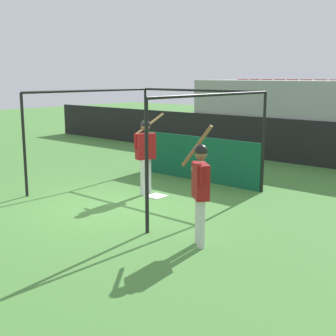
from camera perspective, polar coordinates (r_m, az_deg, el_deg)
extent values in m
plane|color=#477F38|center=(10.48, -6.33, -4.79)|extent=(60.00, 60.00, 0.00)
cube|color=black|center=(16.25, 13.63, 3.29)|extent=(24.00, 0.12, 1.46)
cube|color=#9E9E99|center=(17.30, 15.69, 5.74)|extent=(7.60, 2.40, 2.71)
cube|color=maroon|center=(18.14, 5.92, 6.82)|extent=(0.45, 0.40, 0.10)
cube|color=maroon|center=(18.27, 6.27, 7.57)|extent=(0.45, 0.06, 0.40)
cube|color=maroon|center=(17.83, 7.37, 6.71)|extent=(0.45, 0.40, 0.10)
cube|color=maroon|center=(17.96, 7.71, 7.47)|extent=(0.45, 0.06, 0.40)
cube|color=maroon|center=(17.53, 8.87, 6.59)|extent=(0.45, 0.40, 0.10)
cube|color=maroon|center=(17.66, 9.21, 7.37)|extent=(0.45, 0.06, 0.40)
cube|color=maroon|center=(17.24, 10.41, 6.47)|extent=(0.45, 0.40, 0.10)
cube|color=maroon|center=(17.37, 10.75, 7.25)|extent=(0.45, 0.06, 0.40)
cube|color=maroon|center=(16.96, 12.01, 6.33)|extent=(0.45, 0.40, 0.10)
cube|color=maroon|center=(17.10, 12.34, 7.13)|extent=(0.45, 0.06, 0.40)
cube|color=maroon|center=(16.70, 13.66, 6.19)|extent=(0.45, 0.40, 0.10)
cube|color=maroon|center=(16.84, 13.98, 7.00)|extent=(0.45, 0.06, 0.40)
cube|color=maroon|center=(16.45, 15.36, 6.04)|extent=(0.45, 0.40, 0.10)
cube|color=maroon|center=(16.59, 15.68, 6.86)|extent=(0.45, 0.06, 0.40)
cube|color=maroon|center=(16.21, 17.11, 5.87)|extent=(0.45, 0.40, 0.10)
cube|color=maroon|center=(16.36, 17.42, 6.71)|extent=(0.45, 0.06, 0.40)
cube|color=maroon|center=(16.00, 18.90, 5.70)|extent=(0.45, 0.40, 0.10)
cube|color=maroon|center=(16.14, 19.20, 6.55)|extent=(0.45, 0.06, 0.40)
cube|color=maroon|center=(18.77, 7.39, 8.15)|extent=(0.45, 0.40, 0.10)
cube|color=maroon|center=(18.91, 7.71, 8.87)|extent=(0.45, 0.06, 0.40)
cube|color=maroon|center=(18.47, 8.81, 8.07)|extent=(0.45, 0.40, 0.10)
cube|color=maroon|center=(18.61, 9.14, 8.79)|extent=(0.45, 0.06, 0.40)
cube|color=maroon|center=(18.18, 10.28, 7.97)|extent=(0.45, 0.40, 0.10)
cube|color=maroon|center=(18.32, 10.60, 8.71)|extent=(0.45, 0.06, 0.40)
cube|color=maroon|center=(17.90, 11.80, 7.87)|extent=(0.45, 0.40, 0.10)
cube|color=maroon|center=(18.04, 12.11, 8.61)|extent=(0.45, 0.06, 0.40)
cube|color=maroon|center=(17.63, 13.36, 7.76)|extent=(0.45, 0.40, 0.10)
cube|color=maroon|center=(17.78, 13.67, 8.51)|extent=(0.45, 0.06, 0.40)
cube|color=maroon|center=(17.38, 14.97, 7.64)|extent=(0.45, 0.40, 0.10)
cube|color=maroon|center=(17.53, 15.28, 8.40)|extent=(0.45, 0.06, 0.40)
cube|color=maroon|center=(17.14, 16.62, 7.50)|extent=(0.45, 0.40, 0.10)
cube|color=maroon|center=(17.29, 16.92, 8.28)|extent=(0.45, 0.06, 0.40)
cube|color=maroon|center=(16.92, 18.32, 7.36)|extent=(0.45, 0.40, 0.10)
cube|color=maroon|center=(17.07, 18.61, 8.15)|extent=(0.45, 0.06, 0.40)
cube|color=maroon|center=(19.42, 8.76, 9.40)|extent=(0.45, 0.40, 0.10)
cube|color=maroon|center=(19.57, 9.07, 10.07)|extent=(0.45, 0.06, 0.40)
cube|color=maroon|center=(19.13, 10.16, 9.33)|extent=(0.45, 0.40, 0.10)
cube|color=maroon|center=(19.28, 10.47, 10.01)|extent=(0.45, 0.06, 0.40)
cube|color=maroon|center=(18.85, 11.61, 9.25)|extent=(0.45, 0.40, 0.10)
cube|color=maroon|center=(19.00, 11.91, 9.95)|extent=(0.45, 0.06, 0.40)
cube|color=maroon|center=(18.58, 13.09, 9.16)|extent=(0.45, 0.40, 0.10)
cube|color=maroon|center=(18.73, 13.39, 9.87)|extent=(0.45, 0.06, 0.40)
cube|color=maroon|center=(18.32, 14.62, 9.07)|extent=(0.45, 0.40, 0.10)
cube|color=maroon|center=(18.48, 14.91, 9.79)|extent=(0.45, 0.06, 0.40)
cube|color=maroon|center=(18.08, 16.19, 8.97)|extent=(0.45, 0.40, 0.10)
cube|color=maroon|center=(18.24, 16.47, 9.69)|extent=(0.45, 0.06, 0.40)
cube|color=maroon|center=(17.85, 17.80, 8.85)|extent=(0.45, 0.40, 0.10)
cube|color=maroon|center=(18.01, 18.08, 9.59)|extent=(0.45, 0.06, 0.40)
cube|color=maroon|center=(17.64, 19.45, 8.73)|extent=(0.45, 0.40, 0.10)
cube|color=maroon|center=(17.80, 19.72, 9.47)|extent=(0.45, 0.06, 0.40)
cylinder|color=black|center=(11.64, -17.13, 2.63)|extent=(0.07, 0.07, 2.48)
cylinder|color=black|center=(8.49, -2.61, 0.09)|extent=(0.07, 0.07, 2.48)
cylinder|color=black|center=(14.22, -2.76, 4.58)|extent=(0.07, 0.07, 2.48)
cylinder|color=black|center=(11.78, 11.56, 3.00)|extent=(0.07, 0.07, 2.48)
cylinder|color=black|center=(12.73, -9.41, 9.29)|extent=(0.06, 4.14, 0.06)
cylinder|color=black|center=(9.93, 5.76, 8.88)|extent=(0.06, 4.14, 0.06)
cylinder|color=black|center=(12.80, 3.80, 9.42)|extent=(4.05, 0.06, 0.06)
cube|color=#0F5133|center=(12.97, 3.64, 1.15)|extent=(3.98, 0.03, 1.23)
cube|color=white|center=(11.35, -1.43, -3.43)|extent=(0.44, 0.44, 0.02)
cylinder|color=silver|center=(11.39, -3.07, -1.16)|extent=(0.17, 0.17, 0.88)
cylinder|color=silver|center=(11.59, -2.39, -0.94)|extent=(0.17, 0.17, 0.88)
cube|color=maroon|center=(11.35, -2.76, 2.66)|extent=(0.37, 0.51, 0.62)
sphere|color=brown|center=(11.29, -2.78, 5.08)|extent=(0.22, 0.22, 0.22)
sphere|color=black|center=(11.29, -2.78, 5.33)|extent=(0.23, 0.23, 0.23)
cylinder|color=maroon|center=(11.27, -3.98, 3.30)|extent=(0.09, 0.09, 0.34)
cylinder|color=maroon|center=(11.48, -1.75, 3.47)|extent=(0.09, 0.09, 0.34)
cylinder|color=#AD7F4C|center=(11.67, -2.22, 5.41)|extent=(0.42, 0.67, 0.54)
sphere|color=#AD7F4C|center=(11.37, -1.71, 4.01)|extent=(0.08, 0.08, 0.08)
cylinder|color=silver|center=(7.94, 4.08, -6.83)|extent=(0.18, 0.18, 0.84)
cylinder|color=silver|center=(8.14, 3.76, -6.36)|extent=(0.18, 0.18, 0.84)
cube|color=maroon|center=(7.85, 3.99, -1.59)|extent=(0.51, 0.48, 0.60)
sphere|color=brown|center=(7.76, 4.04, 1.75)|extent=(0.21, 0.21, 0.21)
sphere|color=black|center=(7.76, 4.04, 2.09)|extent=(0.22, 0.22, 0.22)
cylinder|color=maroon|center=(7.57, 4.10, -1.03)|extent=(0.10, 0.10, 0.33)
cylinder|color=maroon|center=(8.06, 3.35, -0.27)|extent=(0.10, 0.10, 0.33)
cylinder|color=brown|center=(8.11, 3.54, 2.70)|extent=(0.53, 0.28, 0.75)
sphere|color=brown|center=(7.93, 3.09, -0.13)|extent=(0.08, 0.08, 0.08)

